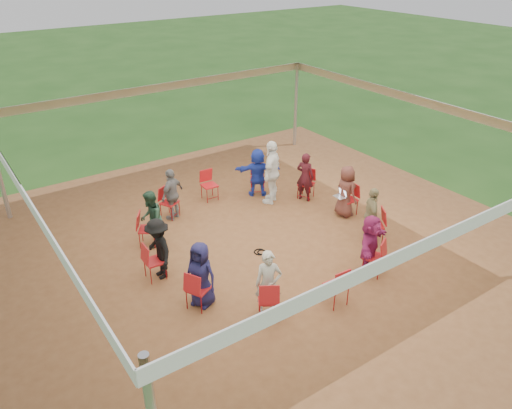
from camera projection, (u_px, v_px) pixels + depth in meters
ground at (262, 243)px, 12.63m from camera, size 80.00×80.00×0.00m
dirt_patch at (262, 242)px, 12.63m from camera, size 13.00×13.00×0.00m
tent at (262, 155)px, 11.53m from camera, size 10.33×10.33×3.00m
chair_0 at (348, 200)px, 13.76m from camera, size 0.46×0.44×0.90m
chair_1 at (306, 184)px, 14.65m from camera, size 0.58×0.58×0.90m
chair_2 at (257, 179)px, 14.94m from camera, size 0.59×0.60×0.90m
chair_3 at (209, 186)px, 14.55m from camera, size 0.44×0.46×0.90m
chair_4 at (170, 203)px, 13.60m from camera, size 0.58×0.58×0.90m
chair_5 at (147, 229)px, 12.33m from camera, size 0.60×0.59×0.90m
chair_6 at (155, 261)px, 11.08m from camera, size 0.46×0.44×0.90m
chair_7 at (198, 289)px, 10.20m from camera, size 0.58×0.58×0.90m
chair_8 at (269, 299)px, 9.91m from camera, size 0.59×0.60×0.90m
chair_9 at (336, 286)px, 10.29m from camera, size 0.44×0.46×0.90m
chair_10 at (374, 257)px, 11.24m from camera, size 0.58×0.58×0.90m
chair_11 at (375, 225)px, 12.51m from camera, size 0.60×0.59×0.90m
person_seated_0 at (346, 191)px, 13.57m from camera, size 0.43×0.73×1.46m
person_seated_1 at (305, 177)px, 14.42m from camera, size 0.56×0.63×1.46m
person_seated_2 at (258, 172)px, 14.70m from camera, size 1.42×1.15×1.46m
person_seated_3 at (172, 194)px, 13.42m from camera, size 0.96×0.79×1.46m
person_seated_4 at (151, 219)px, 12.20m from camera, size 0.73×0.82×1.46m
person_seated_5 at (158, 249)px, 11.01m from camera, size 0.51×0.96×1.46m
person_seated_6 at (201, 274)px, 10.16m from camera, size 0.69×0.82×1.46m
person_seated_7 at (268, 284)px, 9.88m from camera, size 0.64×0.58×1.46m
person_seated_8 at (370, 245)px, 11.16m from camera, size 1.43×1.08×1.46m
person_seated_9 at (371, 215)px, 12.38m from camera, size 0.83×0.96×1.46m
standing_person at (272, 172)px, 14.20m from camera, size 1.22×1.10×1.88m
cable_coil at (260, 252)px, 12.21m from camera, size 0.37×0.37×0.03m
laptop at (341, 194)px, 13.52m from camera, size 0.27×0.33×0.22m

